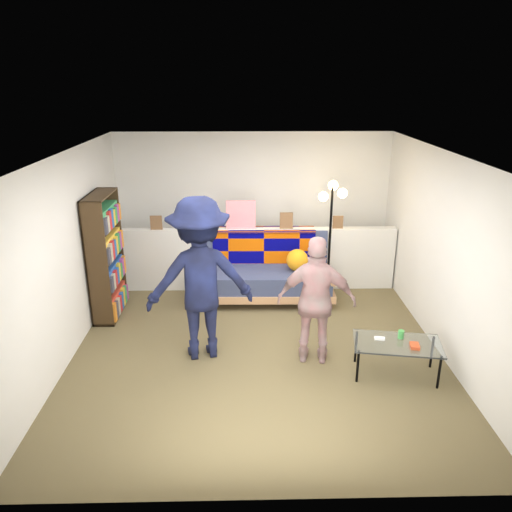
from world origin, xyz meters
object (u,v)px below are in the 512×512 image
at_px(bookshelf, 106,260).
at_px(coffee_table, 398,345).
at_px(person_right, 316,301).
at_px(floor_lamp, 331,217).
at_px(person_left, 200,279).
at_px(futon_sofa, 265,271).

relative_size(bookshelf, coffee_table, 1.68).
relative_size(bookshelf, person_right, 1.13).
xyz_separation_m(bookshelf, floor_lamp, (3.22, 0.53, 0.45)).
height_order(floor_lamp, person_right, floor_lamp).
bearing_deg(person_right, person_left, 0.76).
height_order(futon_sofa, person_left, person_left).
bearing_deg(floor_lamp, person_right, -103.81).
relative_size(coffee_table, person_left, 0.53).
bearing_deg(person_left, floor_lamp, -148.75).
bearing_deg(futon_sofa, coffee_table, -57.45).
bearing_deg(bookshelf, futon_sofa, 13.19).
bearing_deg(person_right, bookshelf, -17.03).
relative_size(floor_lamp, person_right, 1.16).
bearing_deg(person_left, coffee_table, 155.37).
relative_size(futon_sofa, person_left, 1.06).
height_order(futon_sofa, coffee_table, futon_sofa).
relative_size(futon_sofa, coffee_table, 2.01).
bearing_deg(person_right, futon_sofa, -65.85).
distance_m(bookshelf, person_left, 1.82).
xyz_separation_m(floor_lamp, person_left, (-1.81, -1.67, -0.29)).
bearing_deg(floor_lamp, person_left, -137.28).
bearing_deg(futon_sofa, person_left, -116.70).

